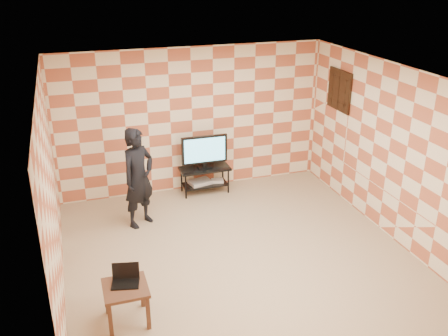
{
  "coord_description": "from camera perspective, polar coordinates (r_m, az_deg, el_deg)",
  "views": [
    {
      "loc": [
        -2.18,
        -6.08,
        4.1
      ],
      "look_at": [
        0.0,
        0.6,
        1.15
      ],
      "focal_mm": 40.0,
      "sensor_mm": 36.0,
      "label": 1
    }
  ],
  "objects": [
    {
      "name": "ceiling",
      "position": [
        6.61,
        1.64,
        10.53
      ],
      "size": [
        5.0,
        5.0,
        0.02
      ],
      "primitive_type": "cube",
      "color": "white",
      "rests_on": "wall_back"
    },
    {
      "name": "wall_right",
      "position": [
        8.15,
        18.33,
        1.85
      ],
      "size": [
        0.02,
        5.0,
        2.7
      ],
      "primitive_type": "cube",
      "color": "beige",
      "rests_on": "ground"
    },
    {
      "name": "wall_left",
      "position": [
        6.69,
        -19.15,
        -2.89
      ],
      "size": [
        0.02,
        5.0,
        2.7
      ],
      "primitive_type": "cube",
      "color": "beige",
      "rests_on": "ground"
    },
    {
      "name": "wall_back",
      "position": [
        9.27,
        -3.66,
        5.47
      ],
      "size": [
        5.0,
        0.02,
        2.7
      ],
      "primitive_type": "cube",
      "color": "beige",
      "rests_on": "ground"
    },
    {
      "name": "dvd_player",
      "position": [
        9.45,
        -2.74,
        -1.61
      ],
      "size": [
        0.45,
        0.36,
        0.07
      ],
      "primitive_type": "cube",
      "rotation": [
        0.0,
        0.0,
        0.21
      ],
      "color": "#ACACAE",
      "rests_on": "tv_stand"
    },
    {
      "name": "laptop",
      "position": [
        6.26,
        -11.19,
        -12.3
      ],
      "size": [
        0.38,
        0.32,
        0.22
      ],
      "color": "black",
      "rests_on": "side_table"
    },
    {
      "name": "wall_art",
      "position": [
        9.19,
        13.06,
        8.66
      ],
      "size": [
        0.04,
        0.72,
        0.72
      ],
      "color": "black",
      "rests_on": "wall_right"
    },
    {
      "name": "floor",
      "position": [
        7.66,
        1.41,
        -9.63
      ],
      "size": [
        5.0,
        5.0,
        0.0
      ],
      "primitive_type": "plane",
      "color": "tan",
      "rests_on": "ground"
    },
    {
      "name": "game_console",
      "position": [
        9.51,
        -0.76,
        -1.46
      ],
      "size": [
        0.26,
        0.21,
        0.05
      ],
      "primitive_type": "cube",
      "rotation": [
        0.0,
        0.0,
        -0.21
      ],
      "color": "silver",
      "rests_on": "tv_stand"
    },
    {
      "name": "tv_stand",
      "position": [
        9.38,
        -2.22,
        -0.73
      ],
      "size": [
        0.94,
        0.42,
        0.5
      ],
      "color": "black",
      "rests_on": "floor"
    },
    {
      "name": "side_table",
      "position": [
        6.27,
        -11.16,
        -13.82
      ],
      "size": [
        0.53,
        0.53,
        0.5
      ],
      "color": "#3C291A",
      "rests_on": "floor"
    },
    {
      "name": "tv",
      "position": [
        9.19,
        -2.26,
        2.02
      ],
      "size": [
        0.86,
        0.17,
        0.63
      ],
      "color": "black",
      "rests_on": "tv_stand"
    },
    {
      "name": "wall_front",
      "position": [
        5.02,
        11.25,
        -11.0
      ],
      "size": [
        5.0,
        0.02,
        2.7
      ],
      "primitive_type": "cube",
      "color": "beige",
      "rests_on": "ground"
    },
    {
      "name": "person",
      "position": [
        8.18,
        -9.74,
        -1.11
      ],
      "size": [
        0.73,
        0.67,
        1.67
      ],
      "primitive_type": "imported",
      "rotation": [
        0.0,
        0.0,
        0.59
      ],
      "color": "black",
      "rests_on": "floor"
    }
  ]
}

